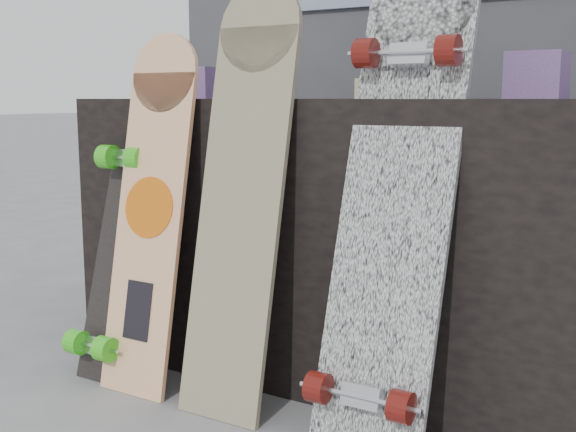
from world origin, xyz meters
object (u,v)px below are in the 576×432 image
Objects in this scene: longboard_geisha at (151,203)px; skateboard_dark at (120,235)px; vendor_table at (354,237)px; longboard_cascadia at (397,185)px; longboard_celtic at (243,184)px.

longboard_geisha is 1.21× the size of skateboard_dark.
vendor_table is 1.37× the size of longboard_cascadia.
longboard_cascadia is at bearing 4.44° from longboard_celtic.
longboard_cascadia reaches higher than longboard_celtic.
longboard_geisha is (-0.43, -0.39, 0.12)m from vendor_table.
skateboard_dark is at bearing 173.47° from longboard_geisha.
longboard_geisha is at bearing -137.81° from vendor_table.
vendor_table is 0.59m from longboard_geisha.
longboard_celtic is at bearing -175.56° from longboard_cascadia.
vendor_table is 0.48m from longboard_cascadia.
skateboard_dark reaches higher than vendor_table.
longboard_celtic reaches higher than skateboard_dark.
skateboard_dark is at bearing -177.73° from longboard_cascadia.
longboard_geisha is at bearing -176.65° from longboard_celtic.
vendor_table is 1.63× the size of longboard_geisha.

